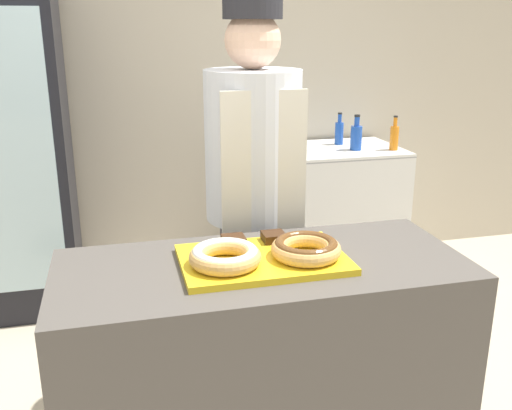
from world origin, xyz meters
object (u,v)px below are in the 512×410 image
object	(u,v)px
brownie_back_left	(234,241)
brownie_back_right	(274,237)
bottle_blue_b	(339,132)
chest_freezer	(328,211)
donut_chocolate_glaze	(306,248)
bottle_orange	(394,137)
donut_light_glaze	(225,255)
baker_person	(253,202)
bottle_blue	(356,136)
serving_tray	(263,260)
beverage_fridge	(16,154)

from	to	relation	value
brownie_back_left	brownie_back_right	size ratio (longest dim) A/B	1.00
bottle_blue_b	brownie_back_left	bearing A→B (deg)	-122.69
chest_freezer	donut_chocolate_glaze	bearing A→B (deg)	-113.88
donut_chocolate_glaze	bottle_blue_b	xyz separation A→B (m)	(0.90, 1.91, 0.03)
bottle_orange	donut_light_glaze	bearing A→B (deg)	-131.57
donut_chocolate_glaze	baker_person	world-z (taller)	baker_person
bottle_blue	bottle_blue_b	xyz separation A→B (m)	(-0.04, 0.20, -0.00)
brownie_back_left	bottle_blue_b	xyz separation A→B (m)	(1.12, 1.74, 0.05)
brownie_back_left	chest_freezer	bearing A→B (deg)	58.03
baker_person	donut_chocolate_glaze	bearing A→B (deg)	-87.10
donut_light_glaze	bottle_blue_b	bearing A→B (deg)	58.29
serving_tray	brownie_back_right	bearing A→B (deg)	60.35
brownie_back_left	serving_tray	bearing A→B (deg)	-60.35
serving_tray	beverage_fridge	bearing A→B (deg)	120.53
donut_chocolate_glaze	baker_person	bearing A→B (deg)	92.90
brownie_back_left	bottle_blue	xyz separation A→B (m)	(1.15, 1.54, 0.05)
bottle_orange	bottle_blue	bearing A→B (deg)	165.90
chest_freezer	bottle_blue	size ratio (longest dim) A/B	4.00
chest_freezer	bottle_blue_b	xyz separation A→B (m)	(0.10, 0.11, 0.53)
donut_light_glaze	bottle_orange	distance (m)	2.20
donut_chocolate_glaze	brownie_back_left	bearing A→B (deg)	141.33
beverage_fridge	bottle_blue	bearing A→B (deg)	-2.27
serving_tray	baker_person	world-z (taller)	baker_person
brownie_back_left	beverage_fridge	distance (m)	1.88
baker_person	bottle_blue_b	xyz separation A→B (m)	(0.93, 1.29, 0.05)
baker_person	serving_tray	bearing A→B (deg)	-100.67
baker_person	beverage_fridge	distance (m)	1.63
beverage_fridge	bottle_orange	bearing A→B (deg)	-3.52
donut_chocolate_glaze	bottle_blue_b	distance (m)	2.11
brownie_back_left	baker_person	bearing A→B (deg)	67.63
donut_light_glaze	bottle_orange	bearing A→B (deg)	48.43
bottle_orange	bottle_blue_b	distance (m)	0.38
donut_light_glaze	baker_person	distance (m)	0.67
donut_light_glaze	bottle_orange	xyz separation A→B (m)	(1.46, 1.65, 0.03)
bottle_blue	bottle_blue_b	bearing A→B (deg)	100.54
donut_light_glaze	beverage_fridge	bearing A→B (deg)	116.44
donut_light_glaze	brownie_back_right	xyz separation A→B (m)	(0.22, 0.17, -0.02)
donut_light_glaze	donut_chocolate_glaze	bearing A→B (deg)	0.00
chest_freezer	brownie_back_left	bearing A→B (deg)	-121.97
donut_chocolate_glaze	baker_person	distance (m)	0.63
serving_tray	beverage_fridge	xyz separation A→B (m)	(-1.03, 1.75, 0.06)
donut_light_glaze	baker_person	bearing A→B (deg)	68.07
baker_person	chest_freezer	distance (m)	1.52
baker_person	chest_freezer	size ratio (longest dim) A/B	1.92
serving_tray	bottle_blue	xyz separation A→B (m)	(1.08, 1.67, 0.08)
bottle_orange	bottle_blue_b	size ratio (longest dim) A/B	1.03
donut_chocolate_glaze	bottle_blue	size ratio (longest dim) A/B	1.04
brownie_back_right	beverage_fridge	world-z (taller)	beverage_fridge
bottle_orange	serving_tray	bearing A→B (deg)	-129.40
serving_tray	bottle_blue	distance (m)	1.99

